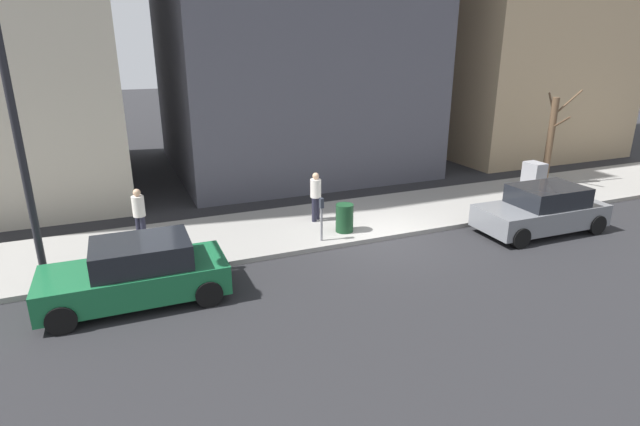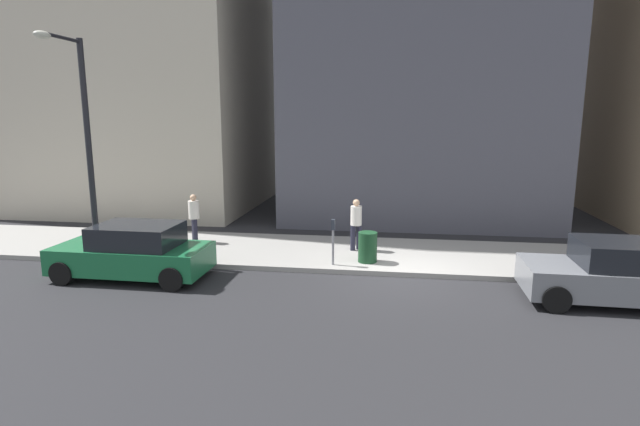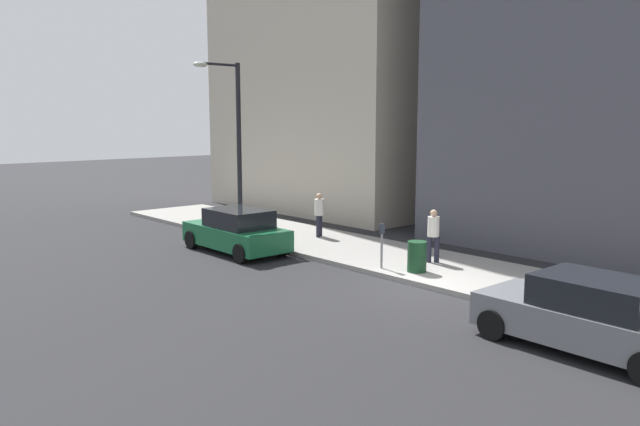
{
  "view_description": "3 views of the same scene",
  "coord_description": "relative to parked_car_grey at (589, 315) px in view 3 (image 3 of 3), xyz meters",
  "views": [
    {
      "loc": [
        -12.54,
        7.48,
        5.85
      ],
      "look_at": [
        0.56,
        2.0,
        1.0
      ],
      "focal_mm": 28.0,
      "sensor_mm": 36.0,
      "label": 1
    },
    {
      "loc": [
        -13.48,
        0.35,
        4.4
      ],
      "look_at": [
        -0.09,
        2.3,
        1.78
      ],
      "focal_mm": 28.0,
      "sensor_mm": 36.0,
      "label": 2
    },
    {
      "loc": [
        -13.06,
        -10.32,
        4.54
      ],
      "look_at": [
        0.38,
        4.68,
        1.53
      ],
      "focal_mm": 35.0,
      "sensor_mm": 36.0,
      "label": 3
    }
  ],
  "objects": [
    {
      "name": "parked_car_grey",
      "position": [
        0.0,
        0.0,
        0.0
      ],
      "size": [
        1.99,
        4.23,
        1.52
      ],
      "rotation": [
        0.0,
        0.0,
        -0.02
      ],
      "color": "slate",
      "rests_on": "ground"
    },
    {
      "name": "parking_meter",
      "position": [
        1.67,
        7.04,
        0.24
      ],
      "size": [
        0.14,
        0.1,
        1.35
      ],
      "color": "slate",
      "rests_on": "sidewalk"
    },
    {
      "name": "pedestrian_near_meter",
      "position": [
        3.44,
        6.51,
        0.35
      ],
      "size": [
        0.36,
        0.36,
        1.66
      ],
      "rotation": [
        0.0,
        0.0,
        5.43
      ],
      "color": "#1E1E2D",
      "rests_on": "sidewalk"
    },
    {
      "name": "sidewalk",
      "position": [
        3.22,
        5.04,
        -0.66
      ],
      "size": [
        4.0,
        36.0,
        0.15
      ],
      "primitive_type": "cube",
      "color": "gray",
      "rests_on": "ground"
    },
    {
      "name": "parked_car_green",
      "position": [
        0.14,
        12.4,
        0.0
      ],
      "size": [
        1.96,
        4.22,
        1.52
      ],
      "rotation": [
        0.0,
        0.0,
        -0.01
      ],
      "color": "#196038",
      "rests_on": "ground"
    },
    {
      "name": "pedestrian_midblock",
      "position": [
        3.68,
        12.08,
        0.35
      ],
      "size": [
        0.37,
        0.36,
        1.66
      ],
      "rotation": [
        0.0,
        0.0,
        3.68
      ],
      "color": "#1E1E2D",
      "rests_on": "sidewalk"
    },
    {
      "name": "trash_bin",
      "position": [
        2.12,
        6.06,
        -0.14
      ],
      "size": [
        0.56,
        0.56,
        0.9
      ],
      "primitive_type": "cylinder",
      "color": "#14381E",
      "rests_on": "sidewalk"
    },
    {
      "name": "streetlamp",
      "position": [
        1.51,
        14.53,
        3.28
      ],
      "size": [
        1.97,
        0.32,
        6.5
      ],
      "color": "black",
      "rests_on": "sidewalk"
    },
    {
      "name": "ground_plane",
      "position": [
        1.22,
        5.04,
        -0.74
      ],
      "size": [
        120.0,
        120.0,
        0.0
      ],
      "primitive_type": "plane",
      "color": "#232326"
    },
    {
      "name": "office_block_center",
      "position": [
        12.27,
        4.38,
        8.06
      ],
      "size": [
        11.1,
        11.1,
        17.59
      ],
      "primitive_type": "cube",
      "color": "#4C4C56",
      "rests_on": "ground"
    }
  ]
}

